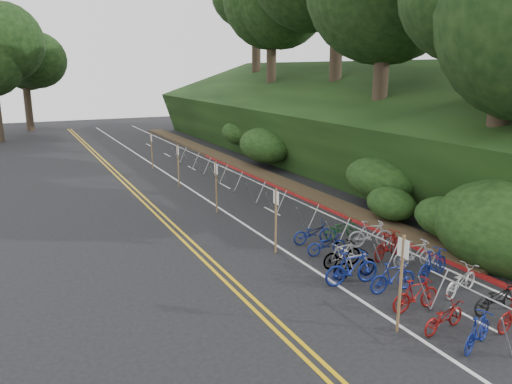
{
  "coord_description": "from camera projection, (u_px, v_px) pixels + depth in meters",
  "views": [
    {
      "loc": [
        -7.9,
        -10.66,
        6.81
      ],
      "look_at": [
        1.81,
        9.15,
        1.3
      ],
      "focal_mm": 35.0,
      "sensor_mm": 36.0,
      "label": 1
    }
  ],
  "objects": [
    {
      "name": "red_curb",
      "position": [
        297.0,
        195.0,
        27.19
      ],
      "size": [
        0.25,
        28.0,
        0.1
      ],
      "primitive_type": "cube",
      "color": "maroon",
      "rests_on": "ground"
    },
    {
      "name": "bike_rack_front",
      "position": [
        471.0,
        302.0,
        13.02
      ],
      "size": [
        1.16,
        2.86,
        1.2
      ],
      "color": "#98999D",
      "rests_on": "ground"
    },
    {
      "name": "signpost_near",
      "position": [
        401.0,
        278.0,
        12.9
      ],
      "size": [
        0.08,
        0.4,
        2.69
      ],
      "color": "brown",
      "rests_on": "ground"
    },
    {
      "name": "bike_front",
      "position": [
        352.0,
        268.0,
        15.99
      ],
      "size": [
        0.77,
        1.94,
        1.14
      ],
      "primitive_type": "imported",
      "rotation": [
        0.0,
        0.0,
        1.44
      ],
      "color": "navy",
      "rests_on": "ground"
    },
    {
      "name": "ground",
      "position": [
        340.0,
        312.0,
        14.31
      ],
      "size": [
        120.0,
        120.0,
        0.0
      ],
      "primitive_type": "plane",
      "color": "black",
      "rests_on": "ground"
    },
    {
      "name": "bike_valet",
      "position": [
        398.0,
        264.0,
        16.51
      ],
      "size": [
        3.27,
        9.98,
        1.08
      ],
      "color": "navy",
      "rests_on": "ground"
    },
    {
      "name": "embankment",
      "position": [
        335.0,
        128.0,
        35.81
      ],
      "size": [
        14.3,
        48.14,
        9.11
      ],
      "color": "black",
      "rests_on": "ground"
    },
    {
      "name": "road_markings",
      "position": [
        225.0,
        217.0,
        23.37
      ],
      "size": [
        7.47,
        80.0,
        0.01
      ],
      "color": "gold",
      "rests_on": "ground"
    },
    {
      "name": "bike_racks_rest",
      "position": [
        244.0,
        182.0,
        26.71
      ],
      "size": [
        1.14,
        23.0,
        1.17
      ],
      "color": "#98999D",
      "rests_on": "ground"
    },
    {
      "name": "signposts_rest",
      "position": [
        195.0,
        172.0,
        26.41
      ],
      "size": [
        0.08,
        18.4,
        2.5
      ],
      "color": "brown",
      "rests_on": "ground"
    }
  ]
}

